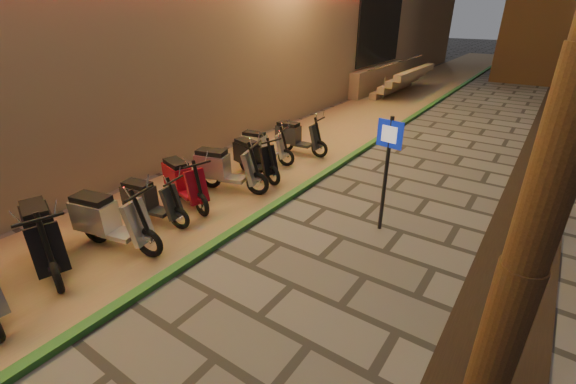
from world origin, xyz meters
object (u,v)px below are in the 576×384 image
Objects in this scene: pedestrian_sign at (387,159)px; scooter_9 at (223,168)px; scooter_8 at (183,181)px; scooter_6 at (107,220)px; scooter_12 at (296,136)px; scooter_5 at (43,235)px; scooter_11 at (262,146)px; scooter_10 at (253,157)px; scooter_7 at (149,201)px.

scooter_9 is (-3.67, -0.41, -0.88)m from pedestrian_sign.
scooter_8 is at bearing -151.79° from pedestrian_sign.
scooter_6 is 1.09× the size of scooter_12.
scooter_6 is at bearing -94.16° from scooter_12.
scooter_11 is at bearing 107.97° from scooter_5.
pedestrian_sign is at bearing -10.20° from scooter_9.
scooter_5 is 2.82m from scooter_8.
scooter_10 is 1.06× the size of scooter_11.
scooter_12 is at bearing 102.34° from scooter_8.
pedestrian_sign is 1.25× the size of scooter_9.
scooter_8 is 4.04m from scooter_12.
scooter_7 is at bearing 101.80° from scooter_5.
scooter_5 is at bearing -106.33° from scooter_7.
scooter_7 is at bearing -80.32° from scooter_10.
scooter_8 is 2.89m from scooter_11.
scooter_7 is 0.95m from scooter_8.
pedestrian_sign reaches higher than scooter_5.
scooter_10 is (0.02, 1.04, -0.04)m from scooter_9.
scooter_12 is at bearing 105.09° from scooter_5.
scooter_8 is (0.11, 2.82, -0.05)m from scooter_5.
scooter_5 is 6.86m from scooter_12.
scooter_8 is at bearing -122.01° from scooter_9.
scooter_12 is (-0.05, 3.07, -0.04)m from scooter_9.
scooter_5 is 1.09× the size of scooter_8.
scooter_11 is (-0.40, 4.82, -0.07)m from scooter_6.
scooter_10 is (0.01, 3.93, -0.04)m from scooter_6.
pedestrian_sign is 1.23× the size of scooter_5.
pedestrian_sign is 1.33× the size of scooter_8.
scooter_5 is 1.01× the size of scooter_6.
scooter_6 is 1.95m from scooter_8.
scooter_10 is at bearing 72.59° from scooter_9.
scooter_7 is 0.92× the size of scooter_10.
scooter_5 is 1.02× the size of scooter_9.
scooter_12 is (-0.07, 2.03, 0.00)m from scooter_10.
scooter_10 is (0.28, 2.01, -0.01)m from scooter_8.
scooter_9 reaches higher than scooter_7.
scooter_6 is at bearing -89.54° from scooter_7.
scooter_10 is (-3.65, 0.64, -0.93)m from pedestrian_sign.
scooter_5 is 5.71m from scooter_11.
scooter_6 is at bearing -129.02° from pedestrian_sign.
scooter_12 reaches higher than scooter_11.
scooter_10 is (0.40, 4.82, -0.06)m from scooter_5.
scooter_5 is at bearing -97.43° from scooter_12.
pedestrian_sign is at bearing 34.62° from scooter_8.
scooter_6 is 1.07× the size of scooter_8.
scooter_6 is at bearing -106.42° from scooter_9.
scooter_5 is 1.88m from scooter_7.
scooter_5 is 4.84m from scooter_10.
pedestrian_sign is 5.01m from scooter_6.
scooter_6 is 3.93m from scooter_10.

